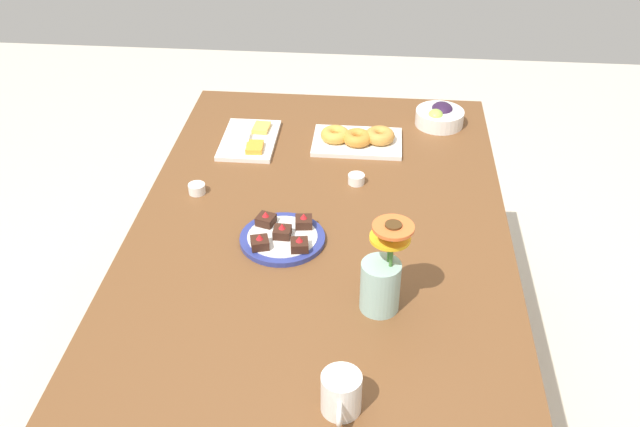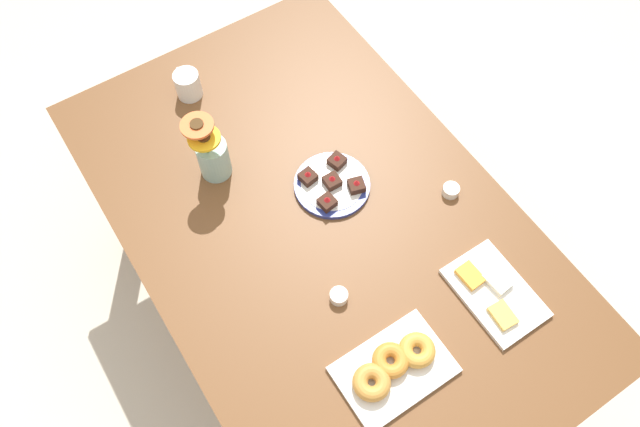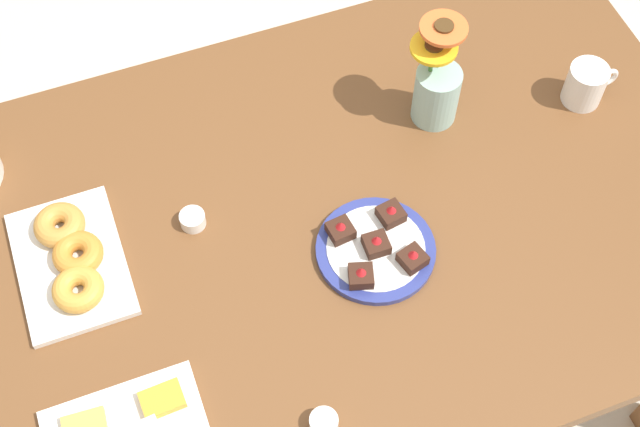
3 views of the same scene
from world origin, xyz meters
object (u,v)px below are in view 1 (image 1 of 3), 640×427
object	(u,v)px
flower_vase	(382,279)
dining_table	(320,251)
cheese_platter	(250,140)
dessert_plate	(282,237)
grape_bowl	(440,116)
coffee_mug	(341,393)
jam_cup_honey	(356,179)
croissant_platter	(358,139)
jam_cup_berry	(197,188)

from	to	relation	value
flower_vase	dining_table	bearing A→B (deg)	-151.48
dining_table	flower_vase	bearing A→B (deg)	28.52
cheese_platter	dessert_plate	bearing A→B (deg)	18.77
cheese_platter	grape_bowl	bearing A→B (deg)	106.57
coffee_mug	dessert_plate	bearing A→B (deg)	-160.73
grape_bowl	jam_cup_honey	size ratio (longest dim) A/B	3.30
croissant_platter	flower_vase	world-z (taller)	flower_vase
cheese_platter	croissant_platter	size ratio (longest dim) A/B	0.93
flower_vase	dessert_plate	bearing A→B (deg)	-131.88
jam_cup_berry	dessert_plate	distance (m)	0.34
dessert_plate	flower_vase	bearing A→B (deg)	48.12
jam_cup_berry	flower_vase	bearing A→B (deg)	50.61
dining_table	cheese_platter	xyz separation A→B (m)	(-0.43, -0.26, 0.10)
jam_cup_berry	cheese_platter	bearing A→B (deg)	161.88
coffee_mug	jam_cup_honey	xyz separation A→B (m)	(-0.83, -0.01, -0.03)
cheese_platter	dessert_plate	xyz separation A→B (m)	(0.51, 0.17, 0.00)
cheese_platter	jam_cup_berry	distance (m)	0.32
dining_table	cheese_platter	distance (m)	0.52
dining_table	jam_cup_berry	size ratio (longest dim) A/B	33.33
dessert_plate	croissant_platter	bearing A→B (deg)	162.12
croissant_platter	jam_cup_berry	bearing A→B (deg)	-53.99
dining_table	coffee_mug	world-z (taller)	coffee_mug
cheese_platter	flower_vase	distance (m)	0.86
cheese_platter	jam_cup_honey	size ratio (longest dim) A/B	5.42
dining_table	dessert_plate	bearing A→B (deg)	-50.29
coffee_mug	croissant_platter	size ratio (longest dim) A/B	0.41
croissant_platter	grape_bowl	bearing A→B (deg)	121.81
coffee_mug	croissant_platter	world-z (taller)	coffee_mug
croissant_platter	jam_cup_berry	xyz separation A→B (m)	(0.32, -0.44, -0.01)
flower_vase	croissant_platter	bearing A→B (deg)	-173.47
grape_bowl	jam_cup_berry	bearing A→B (deg)	-55.51
grape_bowl	croissant_platter	world-z (taller)	grape_bowl
flower_vase	grape_bowl	bearing A→B (deg)	169.08
grape_bowl	jam_cup_berry	world-z (taller)	grape_bowl
dessert_plate	jam_cup_berry	bearing A→B (deg)	-126.88
grape_bowl	flower_vase	world-z (taller)	flower_vase
grape_bowl	jam_cup_honey	xyz separation A→B (m)	(0.39, -0.26, -0.01)
grape_bowl	croissant_platter	size ratio (longest dim) A/B	0.57
dining_table	flower_vase	size ratio (longest dim) A/B	6.73
jam_cup_honey	flower_vase	world-z (taller)	flower_vase
jam_cup_berry	flower_vase	size ratio (longest dim) A/B	0.20
coffee_mug	jam_cup_berry	xyz separation A→B (m)	(-0.73, -0.46, -0.03)
grape_bowl	jam_cup_honey	distance (m)	0.47
jam_cup_berry	dessert_plate	bearing A→B (deg)	53.12
dining_table	coffee_mug	bearing A→B (deg)	8.93
dessert_plate	flower_vase	distance (m)	0.35
dining_table	coffee_mug	distance (m)	0.63
coffee_mug	grape_bowl	bearing A→B (deg)	168.55
cheese_platter	croissant_platter	xyz separation A→B (m)	(-0.02, 0.34, 0.01)
cheese_platter	dining_table	bearing A→B (deg)	31.27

